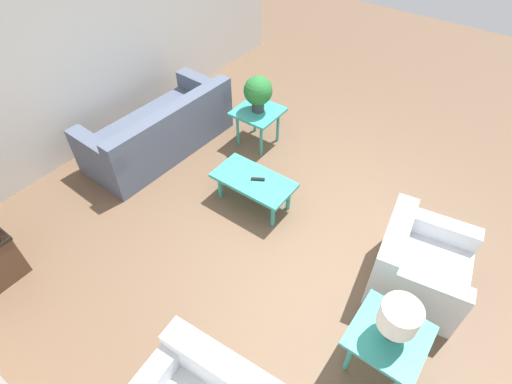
{
  "coord_description": "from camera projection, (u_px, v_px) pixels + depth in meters",
  "views": [
    {
      "loc": [
        -1.55,
        2.76,
        3.56
      ],
      "look_at": [
        0.24,
        0.31,
        0.55
      ],
      "focal_mm": 28.0,
      "sensor_mm": 36.0,
      "label": 1
    }
  ],
  "objects": [
    {
      "name": "side_table_plant",
      "position": [
        258.0,
        115.0,
        5.46
      ],
      "size": [
        0.59,
        0.59,
        0.54
      ],
      "color": "teal",
      "rests_on": "ground_plane"
    },
    {
      "name": "side_table_lamp",
      "position": [
        388.0,
        339.0,
        3.21
      ],
      "size": [
        0.59,
        0.59,
        0.54
      ],
      "color": "teal",
      "rests_on": "ground_plane"
    },
    {
      "name": "ground_plane",
      "position": [
        288.0,
        218.0,
        4.74
      ],
      "size": [
        14.0,
        14.0,
        0.0
      ],
      "primitive_type": "plane",
      "color": "brown"
    },
    {
      "name": "wall_right",
      "position": [
        93.0,
        41.0,
        5.07
      ],
      "size": [
        0.12,
        7.2,
        2.7
      ],
      "color": "silver",
      "rests_on": "ground_plane"
    },
    {
      "name": "remote_control",
      "position": [
        258.0,
        179.0,
        4.63
      ],
      "size": [
        0.16,
        0.12,
        0.02
      ],
      "color": "black",
      "rests_on": "coffee_table"
    },
    {
      "name": "potted_plant",
      "position": [
        258.0,
        92.0,
        5.2
      ],
      "size": [
        0.38,
        0.38,
        0.49
      ],
      "color": "#333338",
      "rests_on": "side_table_plant"
    },
    {
      "name": "coffee_table",
      "position": [
        254.0,
        182.0,
        4.69
      ],
      "size": [
        0.96,
        0.5,
        0.39
      ],
      "color": "teal",
      "rests_on": "ground_plane"
    },
    {
      "name": "sofa",
      "position": [
        161.0,
        131.0,
        5.47
      ],
      "size": [
        0.99,
        2.1,
        0.79
      ],
      "rotation": [
        0.0,
        0.0,
        1.54
      ],
      "color": "#4C566B",
      "rests_on": "ground_plane"
    },
    {
      "name": "table_lamp",
      "position": [
        399.0,
        318.0,
        2.96
      ],
      "size": [
        0.31,
        0.31,
        0.41
      ],
      "color": "#333333",
      "rests_on": "side_table_lamp"
    },
    {
      "name": "armchair",
      "position": [
        417.0,
        266.0,
        3.9
      ],
      "size": [
        0.97,
        1.02,
        0.74
      ],
      "rotation": [
        0.0,
        0.0,
        -1.41
      ],
      "color": "silver",
      "rests_on": "ground_plane"
    }
  ]
}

